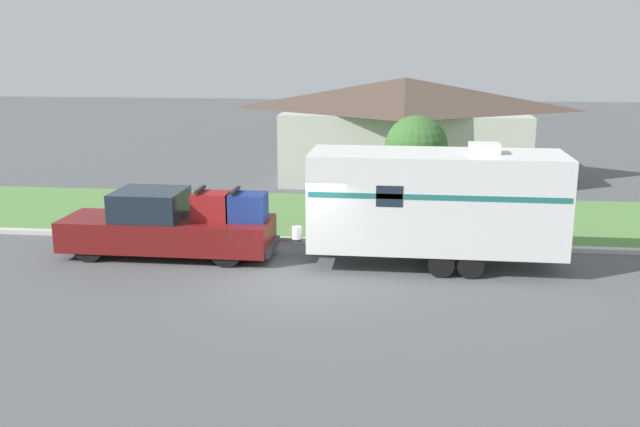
{
  "coord_description": "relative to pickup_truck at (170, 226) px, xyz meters",
  "views": [
    {
      "loc": [
        2.75,
        -17.45,
        6.12
      ],
      "look_at": [
        0.43,
        1.92,
        1.4
      ],
      "focal_mm": 40.0,
      "sensor_mm": 36.0,
      "label": 1
    }
  ],
  "objects": [
    {
      "name": "mailbox",
      "position": [
        5.37,
        2.6,
        0.17
      ],
      "size": [
        0.48,
        0.2,
        1.4
      ],
      "color": "brown",
      "rests_on": "ground_plane"
    },
    {
      "name": "travel_trailer",
      "position": [
        7.6,
        -0.0,
        0.95
      ],
      "size": [
        7.84,
        2.35,
        3.47
      ],
      "color": "black",
      "rests_on": "ground_plane"
    },
    {
      "name": "ground_plane",
      "position": [
        3.96,
        -1.92,
        -0.91
      ],
      "size": [
        120.0,
        120.0,
        0.0
      ],
      "primitive_type": "plane",
      "color": "#515456"
    },
    {
      "name": "curb_strip",
      "position": [
        3.96,
        1.83,
        -0.84
      ],
      "size": [
        80.0,
        0.3,
        0.14
      ],
      "color": "beige",
      "rests_on": "ground_plane"
    },
    {
      "name": "tree_in_yard",
      "position": [
        7.09,
        3.88,
        1.86
      ],
      "size": [
        2.04,
        2.04,
        3.82
      ],
      "color": "brown",
      "rests_on": "ground_plane"
    },
    {
      "name": "pickup_truck",
      "position": [
        0.0,
        0.0,
        0.0
      ],
      "size": [
        6.2,
        1.98,
        2.05
      ],
      "color": "black",
      "rests_on": "ground_plane"
    },
    {
      "name": "lawn_strip",
      "position": [
        3.96,
        5.48,
        -0.89
      ],
      "size": [
        80.0,
        7.0,
        0.03
      ],
      "color": "#568442",
      "rests_on": "ground_plane"
    },
    {
      "name": "house_across_street",
      "position": [
        6.66,
        13.29,
        1.45
      ],
      "size": [
        11.37,
        7.27,
        4.55
      ],
      "color": "#B2B2A8",
      "rests_on": "ground_plane"
    }
  ]
}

